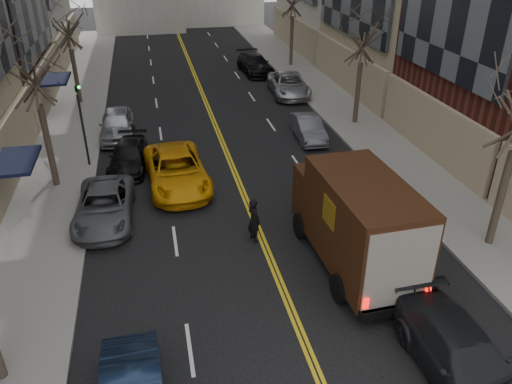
{
  "coord_description": "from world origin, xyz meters",
  "views": [
    {
      "loc": [
        -3.9,
        -3.24,
        11.47
      ],
      "look_at": [
        -0.24,
        13.42,
        2.2
      ],
      "focal_mm": 35.0,
      "sensor_mm": 36.0,
      "label": 1
    }
  ],
  "objects_px": {
    "ups_truck": "(355,221)",
    "taxi": "(177,170)",
    "observer_sedan": "(462,358)",
    "pedestrian": "(254,220)"
  },
  "relations": [
    {
      "from": "ups_truck",
      "to": "taxi",
      "type": "bearing_deg",
      "value": 124.84
    },
    {
      "from": "observer_sedan",
      "to": "pedestrian",
      "type": "bearing_deg",
      "value": 117.09
    },
    {
      "from": "ups_truck",
      "to": "taxi",
      "type": "distance_m",
      "value": 9.91
    },
    {
      "from": "observer_sedan",
      "to": "taxi",
      "type": "xyz_separation_m",
      "value": [
        -6.86,
        13.58,
        0.07
      ]
    },
    {
      "from": "ups_truck",
      "to": "taxi",
      "type": "relative_size",
      "value": 1.16
    },
    {
      "from": "ups_truck",
      "to": "observer_sedan",
      "type": "relative_size",
      "value": 1.31
    },
    {
      "from": "pedestrian",
      "to": "ups_truck",
      "type": "bearing_deg",
      "value": -148.84
    },
    {
      "from": "ups_truck",
      "to": "pedestrian",
      "type": "xyz_separation_m",
      "value": [
        -3.26,
        2.39,
        -0.95
      ]
    },
    {
      "from": "taxi",
      "to": "pedestrian",
      "type": "relative_size",
      "value": 3.18
    },
    {
      "from": "ups_truck",
      "to": "observer_sedan",
      "type": "distance_m",
      "value": 5.89
    }
  ]
}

